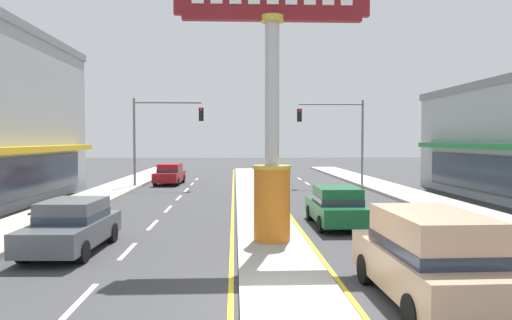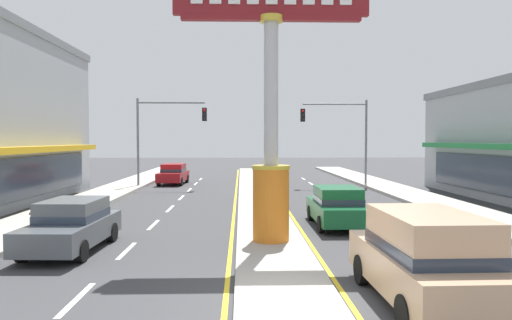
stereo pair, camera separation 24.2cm
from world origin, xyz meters
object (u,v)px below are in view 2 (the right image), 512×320
object	(u,v)px
traffic_light_left_side	(163,127)
suv_far_right_lane	(425,257)
traffic_light_right_side	(342,127)
sedan_near_right_lane	(72,225)
street_bench	(46,210)
sedan_mid_left_lane	(337,206)
district_sign	(271,104)
sedan_near_left_lane	(173,174)

from	to	relation	value
traffic_light_left_side	suv_far_right_lane	size ratio (longest dim) A/B	1.34
traffic_light_right_side	sedan_near_right_lane	bearing A→B (deg)	-121.87
traffic_light_left_side	street_bench	distance (m)	15.45
traffic_light_right_side	sedan_mid_left_lane	xyz separation A→B (m)	(-3.59, -16.13, -3.46)
traffic_light_right_side	sedan_mid_left_lane	bearing A→B (deg)	-102.53
district_sign	sedan_near_left_lane	distance (m)	22.20
sedan_near_left_lane	street_bench	size ratio (longest dim) A/B	2.74
sedan_near_left_lane	sedan_mid_left_lane	bearing A→B (deg)	-63.89
district_sign	traffic_light_left_side	size ratio (longest dim) A/B	1.39
sedan_mid_left_lane	suv_far_right_lane	bearing A→B (deg)	-89.99
traffic_light_left_side	street_bench	world-z (taller)	traffic_light_left_side
traffic_light_right_side	sedan_near_right_lane	world-z (taller)	traffic_light_right_side
suv_far_right_lane	sedan_mid_left_lane	world-z (taller)	suv_far_right_lane
traffic_light_right_side	suv_far_right_lane	xyz separation A→B (m)	(-3.58, -24.96, -3.26)
traffic_light_left_side	sedan_mid_left_lane	size ratio (longest dim) A/B	1.44
traffic_light_right_side	street_bench	size ratio (longest dim) A/B	3.87
traffic_light_right_side	sedan_mid_left_lane	world-z (taller)	traffic_light_right_side
sedan_near_left_lane	traffic_light_right_side	bearing A→B (deg)	-8.15
district_sign	suv_far_right_lane	world-z (taller)	district_sign
traffic_light_left_side	sedan_near_left_lane	world-z (taller)	traffic_light_left_side
sedan_near_right_lane	street_bench	world-z (taller)	sedan_near_right_lane
district_sign	sedan_near_right_lane	distance (m)	7.08
sedan_near_right_lane	street_bench	xyz separation A→B (m)	(-2.39, 4.06, -0.14)
sedan_near_left_lane	street_bench	world-z (taller)	sedan_near_left_lane
sedan_mid_left_lane	street_bench	bearing A→B (deg)	178.41
sedan_near_right_lane	suv_far_right_lane	xyz separation A→B (m)	(8.77, -5.09, 0.20)
district_sign	sedan_mid_left_lane	size ratio (longest dim) A/B	1.99
sedan_near_right_lane	street_bench	distance (m)	4.71
district_sign	traffic_light_right_side	distance (m)	20.29
traffic_light_right_side	street_bench	distance (m)	21.92
sedan_near_right_lane	street_bench	size ratio (longest dim) A/B	2.73
district_sign	traffic_light_left_side	distance (m)	19.40
traffic_light_right_side	traffic_light_left_side	bearing A→B (deg)	-175.73
traffic_light_left_side	traffic_light_right_side	xyz separation A→B (m)	(12.65, 0.94, 0.00)
street_bench	traffic_light_left_side	bearing A→B (deg)	81.97
district_sign	sedan_near_left_lane	size ratio (longest dim) A/B	1.96
district_sign	sedan_mid_left_lane	xyz separation A→B (m)	(2.74, 3.15, -3.66)
traffic_light_right_side	sedan_near_left_lane	world-z (taller)	traffic_light_right_side
sedan_mid_left_lane	traffic_light_right_side	bearing A→B (deg)	77.47
sedan_near_right_lane	suv_far_right_lane	distance (m)	10.14
suv_far_right_lane	sedan_near_left_lane	xyz separation A→B (m)	(-8.77, 26.73, -0.20)
sedan_near_left_lane	sedan_mid_left_lane	world-z (taller)	same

